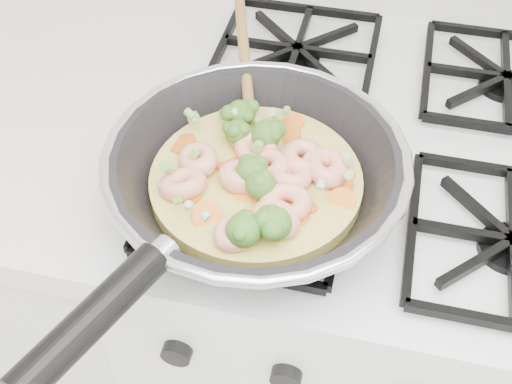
# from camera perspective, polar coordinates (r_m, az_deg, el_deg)

# --- Properties ---
(stove) EXTENTS (0.60, 0.60, 0.92)m
(stove) POSITION_cam_1_polar(r_m,az_deg,el_deg) (1.21, 8.32, -10.95)
(stove) COLOR white
(stove) RESTS_ON ground
(skillet) EXTENTS (0.34, 0.65, 0.11)m
(skillet) POSITION_cam_1_polar(r_m,az_deg,el_deg) (0.73, -0.16, 1.48)
(skillet) COLOR black
(skillet) RESTS_ON stove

